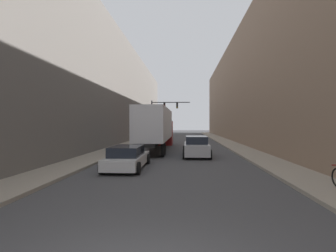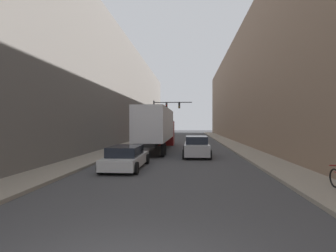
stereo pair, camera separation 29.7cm
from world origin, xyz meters
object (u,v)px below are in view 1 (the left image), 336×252
(suv_car, at_px, (196,147))
(traffic_signal_gantry, at_px, (161,113))
(semi_truck, at_px, (157,127))
(sedan_car, at_px, (127,158))

(suv_car, distance_m, traffic_signal_gantry, 22.24)
(semi_truck, distance_m, suv_car, 6.59)
(sedan_car, distance_m, suv_car, 7.10)
(sedan_car, distance_m, traffic_signal_gantry, 27.45)
(traffic_signal_gantry, bearing_deg, sedan_car, -88.59)
(semi_truck, bearing_deg, traffic_signal_gantry, 94.08)
(semi_truck, xyz_separation_m, sedan_car, (-0.48, -11.03, -1.63))
(suv_car, bearing_deg, semi_truck, 124.83)
(semi_truck, relative_size, suv_car, 3.06)
(semi_truck, distance_m, sedan_car, 11.16)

